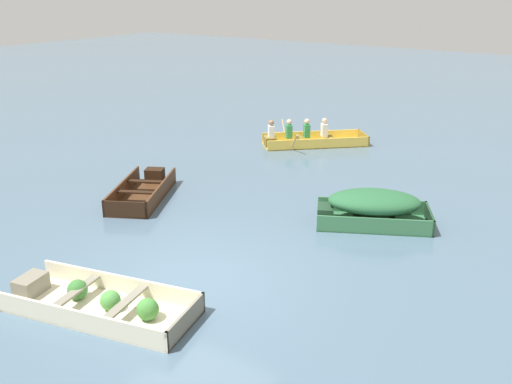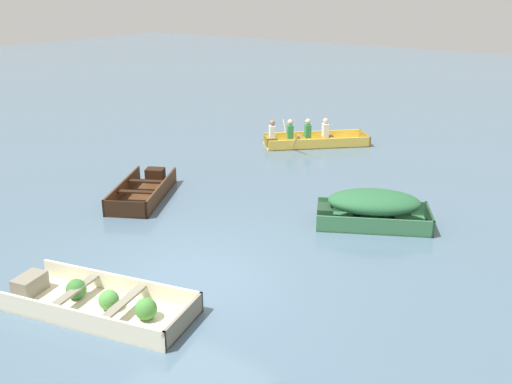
{
  "view_description": "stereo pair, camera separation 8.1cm",
  "coord_description": "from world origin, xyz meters",
  "views": [
    {
      "loc": [
        6.31,
        -7.06,
        5.15
      ],
      "look_at": [
        -1.07,
        3.68,
        0.35
      ],
      "focal_mm": 40.0,
      "sensor_mm": 36.0,
      "label": 1
    },
    {
      "loc": [
        6.38,
        -7.02,
        5.15
      ],
      "look_at": [
        -1.07,
        3.68,
        0.35
      ],
      "focal_mm": 40.0,
      "sensor_mm": 36.0,
      "label": 2
    }
  ],
  "objects": [
    {
      "name": "skiff_green_near_moored",
      "position": [
        1.74,
        4.23,
        0.45
      ],
      "size": [
        2.8,
        2.24,
        0.8
      ],
      "color": "#387047",
      "rests_on": "ground"
    },
    {
      "name": "skiff_dark_varnish_mid_moored",
      "position": [
        -3.8,
        2.58,
        0.15
      ],
      "size": [
        2.21,
        2.87,
        0.41
      ],
      "color": "#4C2D19",
      "rests_on": "ground"
    },
    {
      "name": "rowboat_yellow_with_crew",
      "position": [
        -2.77,
        9.22,
        0.22
      ],
      "size": [
        3.26,
        3.17,
        0.91
      ],
      "color": "#E5BC47",
      "rests_on": "ground"
    },
    {
      "name": "dinghy_cream_foreground",
      "position": [
        -0.54,
        -1.74,
        0.14
      ],
      "size": [
        3.44,
        1.96,
        0.4
      ],
      "color": "beige",
      "rests_on": "ground"
    },
    {
      "name": "ground_plane",
      "position": [
        0.0,
        0.0,
        0.0
      ],
      "size": [
        80.0,
        80.0,
        0.0
      ],
      "primitive_type": "plane",
      "color": "slate"
    }
  ]
}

